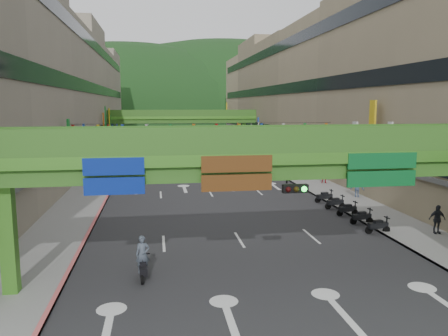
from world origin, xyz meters
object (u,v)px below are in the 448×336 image
scooter_rider_mid (212,168)px  car_yellow (190,152)px  overpass_near (290,170)px  scooter_rider_near (143,259)px  pedestrian_red (325,177)px  car_silver (155,160)px

scooter_rider_mid → car_yellow: size_ratio=0.42×
overpass_near → scooter_rider_near: overpass_near is taller
overpass_near → pedestrian_red: bearing=64.5°
scooter_rider_near → car_yellow: scooter_rider_near is taller
scooter_rider_near → pedestrian_red: 27.93m
scooter_rider_near → car_silver: 38.90m
car_yellow → pedestrian_red: size_ratio=2.77×
scooter_rider_near → pedestrian_red: scooter_rider_near is taller
pedestrian_red → scooter_rider_mid: bearing=153.2°
scooter_rider_near → car_yellow: bearing=82.9°
overpass_near → scooter_rider_near: (-6.47, 1.46, -4.23)m
overpass_near → scooter_rider_near: bearing=167.3°
overpass_near → scooter_rider_mid: bearing=89.1°
overpass_near → pedestrian_red: 26.07m
scooter_rider_near → scooter_rider_mid: (6.93, 28.50, -0.03)m
car_silver → pedestrian_red: (17.02, -17.17, 0.13)m
overpass_near → car_yellow: overpass_near is taller
scooter_rider_mid → car_silver: scooter_rider_mid is taller
scooter_rider_near → pedestrian_red: size_ratio=1.30×
car_silver → scooter_rider_near: bearing=-97.5°
overpass_near → car_yellow: 49.57m
car_silver → car_yellow: car_yellow is taller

